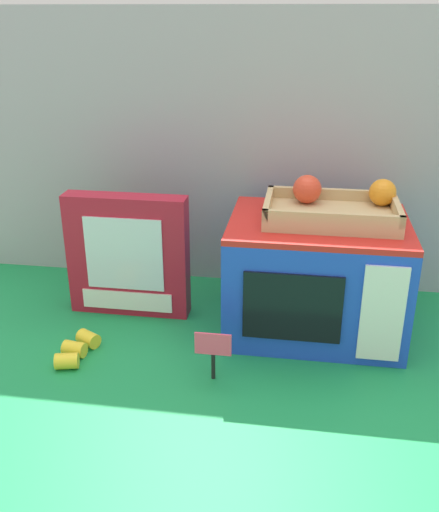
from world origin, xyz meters
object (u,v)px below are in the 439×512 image
(price_sign, at_px, (213,349))
(toy_microwave, at_px, (316,276))
(loose_toy_banana, at_px, (77,349))
(food_groups_crate, at_px, (333,208))
(cookie_set_box, at_px, (128,256))

(price_sign, bearing_deg, toy_microwave, 50.82)
(price_sign, distance_m, loose_toy_banana, 0.29)
(toy_microwave, bearing_deg, food_groups_crate, 29.14)
(toy_microwave, relative_size, food_groups_crate, 1.37)
(cookie_set_box, relative_size, loose_toy_banana, 2.14)
(toy_microwave, relative_size, loose_toy_banana, 2.82)
(food_groups_crate, relative_size, loose_toy_banana, 2.07)
(toy_microwave, height_order, food_groups_crate, food_groups_crate)
(toy_microwave, bearing_deg, price_sign, -129.18)
(loose_toy_banana, bearing_deg, cookie_set_box, 75.48)
(cookie_set_box, bearing_deg, food_groups_crate, 0.60)
(toy_microwave, relative_size, cookie_set_box, 1.32)
(food_groups_crate, xyz_separation_m, price_sign, (-0.21, -0.24, -0.21))
(toy_microwave, xyz_separation_m, price_sign, (-0.19, -0.23, -0.06))
(toy_microwave, relative_size, price_sign, 3.72)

